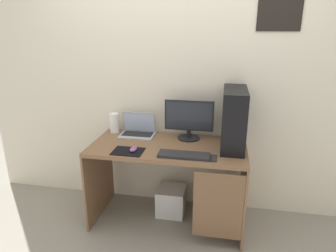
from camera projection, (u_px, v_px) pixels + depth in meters
name	position (u px, v px, depth m)	size (l,w,h in m)	color
ground_plane	(168.00, 219.00, 2.92)	(8.00, 8.00, 0.00)	gray
wall_back	(175.00, 79.00, 2.86)	(4.00, 0.05, 2.60)	beige
desk	(170.00, 162.00, 2.71)	(1.38, 0.66, 0.78)	brown
pc_tower	(234.00, 119.00, 2.56)	(0.20, 0.49, 0.51)	black
monitor	(189.00, 120.00, 2.77)	(0.45, 0.21, 0.37)	black
laptop	(138.00, 131.00, 2.92)	(0.33, 0.22, 0.22)	#9EA3A8
speaker	(114.00, 123.00, 2.98)	(0.09, 0.09, 0.19)	white
keyboard	(184.00, 155.00, 2.44)	(0.42, 0.14, 0.02)	#232326
mousepad	(128.00, 151.00, 2.54)	(0.26, 0.20, 0.01)	black
mouse_left	(133.00, 149.00, 2.53)	(0.06, 0.10, 0.03)	#8C4C99
cell_phone	(212.00, 158.00, 2.40)	(0.07, 0.13, 0.01)	#232326
subwoofer	(171.00, 201.00, 2.99)	(0.27, 0.27, 0.27)	silver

